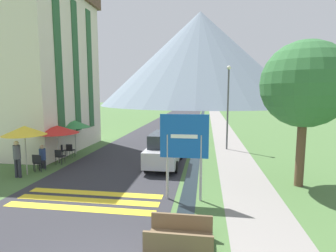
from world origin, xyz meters
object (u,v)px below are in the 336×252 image
at_px(footbridge, 180,239).
at_px(person_seated_far, 43,155).
at_px(tree_by_path, 305,85).
at_px(cafe_umbrella_rear_green, 75,124).
at_px(cafe_chair_far_left, 61,150).
at_px(road_sign, 184,144).
at_px(parked_car_far, 179,129).
at_px(cafe_chair_far_right, 70,149).
at_px(hotel_building, 40,61).
at_px(cafe_chair_middle, 59,156).
at_px(parked_car_near, 165,149).
at_px(streetlamp, 228,101).
at_px(cafe_chair_near_left, 39,162).
at_px(cafe_umbrella_middle_red, 57,129).
at_px(person_standing_terrace, 17,156).
at_px(cafe_chair_near_right, 37,161).
at_px(cafe_umbrella_front_yellow, 24,130).

distance_m(footbridge, person_seated_far, 9.95).
bearing_deg(tree_by_path, cafe_umbrella_rear_green, 161.05).
bearing_deg(cafe_chair_far_left, road_sign, -15.73).
relative_size(parked_car_far, cafe_chair_far_right, 4.56).
height_order(cafe_chair_far_left, tree_by_path, tree_by_path).
bearing_deg(cafe_chair_far_left, hotel_building, 155.60).
relative_size(footbridge, cafe_chair_middle, 2.00).
relative_size(parked_car_near, streetlamp, 0.77).
bearing_deg(footbridge, streetlamp, 80.28).
distance_m(cafe_chair_near_left, streetlamp, 12.31).
distance_m(cafe_chair_near_left, cafe_chair_middle, 1.42).
height_order(cafe_chair_near_left, cafe_umbrella_middle_red, cafe_umbrella_middle_red).
xyz_separation_m(cafe_chair_middle, cafe_umbrella_middle_red, (-0.30, 0.44, 1.40)).
distance_m(parked_car_far, cafe_chair_far_left, 9.90).
relative_size(cafe_chair_far_left, cafe_chair_middle, 1.00).
bearing_deg(parked_car_near, parked_car_far, 90.47).
height_order(cafe_chair_near_left, tree_by_path, tree_by_path).
bearing_deg(tree_by_path, person_standing_terrace, -176.62).
distance_m(cafe_chair_near_right, cafe_umbrella_front_yellow, 1.80).
xyz_separation_m(road_sign, cafe_umbrella_front_yellow, (-7.84, 1.93, 0.07)).
xyz_separation_m(cafe_chair_far_right, person_seated_far, (-0.24, -2.40, 0.19)).
xyz_separation_m(hotel_building, person_seated_far, (2.72, -4.36, -5.43)).
distance_m(hotel_building, cafe_chair_near_left, 8.01).
bearing_deg(person_seated_far, streetlamp, 32.09).
relative_size(footbridge, cafe_umbrella_rear_green, 0.77).
distance_m(cafe_chair_far_right, cafe_umbrella_middle_red, 1.81).
relative_size(footbridge, person_standing_terrace, 0.97).
distance_m(footbridge, cafe_chair_far_right, 11.40).
relative_size(cafe_chair_far_left, streetlamp, 0.15).
distance_m(cafe_chair_near_left, cafe_umbrella_rear_green, 4.29).
bearing_deg(cafe_umbrella_rear_green, cafe_chair_far_right, -79.91).
relative_size(cafe_chair_near_left, cafe_umbrella_rear_green, 0.39).
xyz_separation_m(footbridge, cafe_chair_far_right, (-7.64, 8.46, 0.29)).
bearing_deg(person_seated_far, cafe_chair_middle, 60.79).
height_order(footbridge, parked_car_far, parked_car_far).
relative_size(cafe_chair_near_left, cafe_umbrella_front_yellow, 0.35).
distance_m(parked_car_far, cafe_chair_middle, 10.55).
relative_size(cafe_umbrella_rear_green, person_standing_terrace, 1.25).
height_order(hotel_building, cafe_chair_near_left, hotel_building).
bearing_deg(cafe_chair_far_left, parked_car_far, 66.43).
bearing_deg(cafe_umbrella_front_yellow, footbridge, -31.85).
xyz_separation_m(cafe_chair_far_right, cafe_umbrella_middle_red, (-0.08, -1.14, 1.40)).
bearing_deg(cafe_chair_middle, cafe_chair_near_right, -121.02).
relative_size(cafe_chair_near_left, tree_by_path, 0.14).
bearing_deg(parked_car_far, tree_by_path, -59.02).
xyz_separation_m(cafe_chair_near_right, tree_by_path, (12.51, -0.40, 3.79)).
height_order(parked_car_near, cafe_chair_far_right, parked_car_near).
relative_size(parked_car_near, cafe_umbrella_rear_green, 2.05).
bearing_deg(streetlamp, parked_car_far, 138.11).
bearing_deg(cafe_umbrella_rear_green, cafe_chair_far_left, -103.52).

